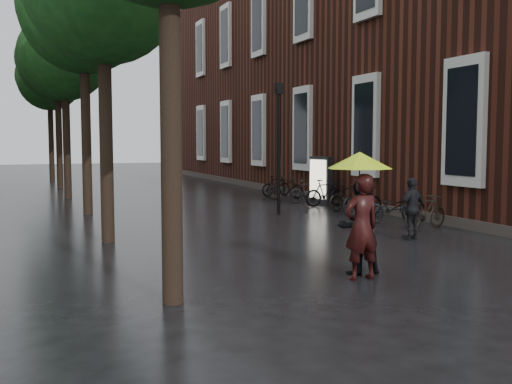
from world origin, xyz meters
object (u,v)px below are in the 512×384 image
person_black (359,227)px  lamp_post (279,135)px  person_burgundy (362,227)px  parked_bicycles (337,196)px  ad_lightbox (321,180)px  pedestrian_walking (412,209)px

person_black → lamp_post: lamp_post is taller
person_burgundy → lamp_post: bearing=-106.4°
parked_bicycles → ad_lightbox: (0.37, 1.92, 0.45)m
ad_lightbox → lamp_post: lamp_post is taller
person_burgundy → person_black: (0.21, 0.44, -0.08)m
person_black → ad_lightbox: 12.27m
person_black → pedestrian_walking: 4.34m
person_burgundy → pedestrian_walking: (3.52, 3.26, -0.17)m
person_burgundy → person_black: bearing=-117.1°
person_black → parked_bicycles: (4.82, 9.20, -0.38)m
person_burgundy → person_black: 0.49m
person_black → parked_bicycles: size_ratio=0.15×
ad_lightbox → person_black: bearing=-122.0°
parked_bicycles → lamp_post: 3.34m
person_black → pedestrian_walking: bearing=-138.0°
lamp_post → parked_bicycles: bearing=10.3°
pedestrian_walking → parked_bicycles: bearing=-116.9°
parked_bicycles → person_black: bearing=-117.6°
pedestrian_walking → lamp_post: (-0.99, 5.92, 1.87)m
lamp_post → person_burgundy: bearing=-105.4°
person_black → person_burgundy: bearing=65.4°
person_burgundy → parked_bicycles: 10.88m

